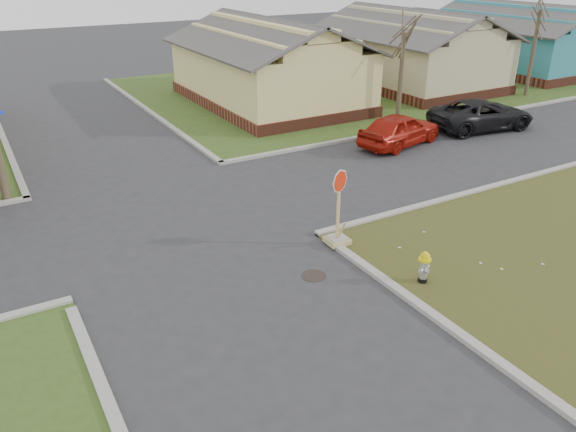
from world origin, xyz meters
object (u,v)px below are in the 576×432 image
fire_hydrant (424,265)px  dark_pickup (482,114)px  red_sedan (400,129)px  stop_sign (338,228)px

fire_hydrant → dark_pickup: size_ratio=0.17×
fire_hydrant → red_sedan: (6.93, 9.15, 0.19)m
stop_sign → dark_pickup: bearing=27.4°
dark_pickup → red_sedan: bearing=98.4°
fire_hydrant → dark_pickup: dark_pickup is taller
stop_sign → red_sedan: bearing=40.5°
stop_sign → fire_hydrant: bearing=-75.5°
stop_sign → dark_pickup: (12.67, 6.32, 0.17)m
red_sedan → dark_pickup: size_ratio=0.83×
fire_hydrant → dark_pickup: (11.98, 9.16, 0.18)m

